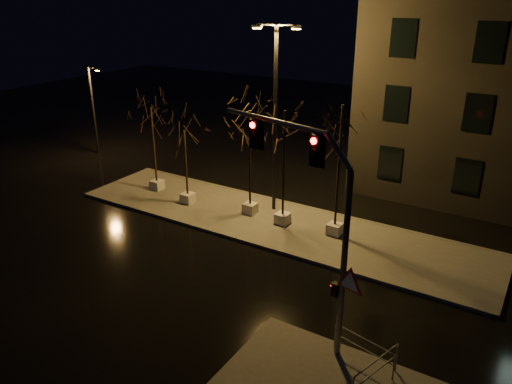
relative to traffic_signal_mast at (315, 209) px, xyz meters
The scene contains 12 objects.
ground 7.57m from the traffic_signal_mast, 167.69° to the left, with size 90.00×90.00×0.00m, color black.
median 10.36m from the traffic_signal_mast, 127.94° to the left, with size 22.00×5.00×0.15m, color #4E4A45.
tree_0 15.45m from the traffic_signal_mast, 151.36° to the left, with size 1.80×1.80×5.01m.
tree_1 12.79m from the traffic_signal_mast, 147.70° to the left, with size 1.80×1.80×4.21m.
tree_2 10.26m from the traffic_signal_mast, 133.64° to the left, with size 1.80×1.80×5.62m.
tree_3 8.80m from the traffic_signal_mast, 124.84° to the left, with size 1.80×1.80×5.92m.
tree_4 7.85m from the traffic_signal_mast, 107.25° to the left, with size 1.80×1.80×6.46m.
traffic_signal_mast is the anchor object (origin of this frame).
streetlight_main 10.64m from the traffic_signal_mast, 126.33° to the left, with size 2.32×0.94×9.44m.
streetlight_far 24.67m from the traffic_signal_mast, 154.15° to the left, with size 1.21×0.24×6.16m.
guard_rail_a 4.60m from the traffic_signal_mast, ahead, with size 2.13×0.51×0.94m.
guard_rail_b 5.00m from the traffic_signal_mast, 22.32° to the right, with size 0.67×2.10×1.04m.
Camera 1 is at (11.38, -13.93, 11.11)m, focal length 35.00 mm.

